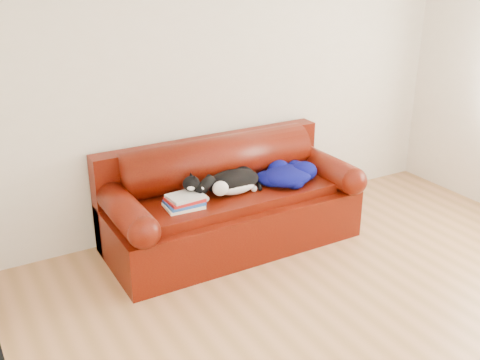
{
  "coord_description": "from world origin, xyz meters",
  "views": [
    {
      "loc": [
        -2.37,
        -2.25,
        2.34
      ],
      "look_at": [
        -0.31,
        1.35,
        0.64
      ],
      "focal_mm": 42.0,
      "sensor_mm": 36.0,
      "label": 1
    }
  ],
  "objects_px": {
    "cat": "(233,182)",
    "blanket": "(287,174)",
    "sofa_base": "(232,218)",
    "book_stack": "(184,201)"
  },
  "relations": [
    {
      "from": "sofa_base",
      "to": "cat",
      "type": "xyz_separation_m",
      "value": [
        -0.02,
        -0.07,
        0.36
      ]
    },
    {
      "from": "sofa_base",
      "to": "blanket",
      "type": "bearing_deg",
      "value": -10.44
    },
    {
      "from": "book_stack",
      "to": "sofa_base",
      "type": "bearing_deg",
      "value": 14.07
    },
    {
      "from": "sofa_base",
      "to": "cat",
      "type": "bearing_deg",
      "value": -106.76
    },
    {
      "from": "cat",
      "to": "blanket",
      "type": "bearing_deg",
      "value": -21.21
    },
    {
      "from": "cat",
      "to": "blanket",
      "type": "xyz_separation_m",
      "value": [
        0.52,
        -0.02,
        -0.02
      ]
    },
    {
      "from": "book_stack",
      "to": "cat",
      "type": "xyz_separation_m",
      "value": [
        0.46,
        0.05,
        0.04
      ]
    },
    {
      "from": "cat",
      "to": "blanket",
      "type": "relative_size",
      "value": 1.1
    },
    {
      "from": "sofa_base",
      "to": "book_stack",
      "type": "xyz_separation_m",
      "value": [
        -0.48,
        -0.12,
        0.31
      ]
    },
    {
      "from": "sofa_base",
      "to": "book_stack",
      "type": "distance_m",
      "value": 0.58
    }
  ]
}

